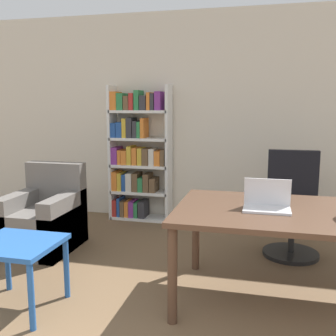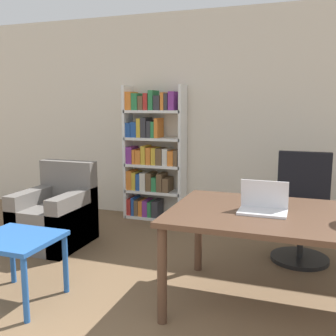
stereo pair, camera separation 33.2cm
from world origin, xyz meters
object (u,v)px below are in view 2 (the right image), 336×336
at_px(bookshelf, 151,155).
at_px(armchair, 56,217).
at_px(laptop, 263,206).
at_px(office_chair, 302,213).
at_px(desk, 284,224).
at_px(side_table_blue, 17,247).

bearing_deg(bookshelf, armchair, -115.67).
bearing_deg(laptop, armchair, 164.07).
xyz_separation_m(office_chair, armchair, (-2.55, -0.49, -0.16)).
distance_m(armchair, bookshelf, 1.53).
relative_size(desk, armchair, 1.88).
bearing_deg(armchair, desk, -14.34).
height_order(office_chair, side_table_blue, office_chair).
xyz_separation_m(laptop, office_chair, (0.27, 1.14, -0.33)).
distance_m(laptop, bookshelf, 2.55).
relative_size(office_chair, bookshelf, 0.60).
bearing_deg(desk, office_chair, 84.20).
bearing_deg(side_table_blue, armchair, 112.45).
relative_size(side_table_blue, armchair, 0.68).
relative_size(office_chair, side_table_blue, 1.75).
xyz_separation_m(desk, bookshelf, (-1.82, 1.91, 0.19)).
xyz_separation_m(desk, office_chair, (0.11, 1.11, -0.20)).
height_order(laptop, armchair, laptop).
distance_m(side_table_blue, armchair, 1.28).
bearing_deg(laptop, office_chair, 76.82).
bearing_deg(laptop, side_table_blue, -163.67).
bearing_deg(office_chair, bookshelf, 157.65).
distance_m(office_chair, side_table_blue, 2.65).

